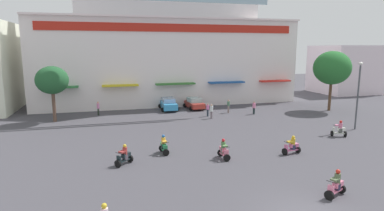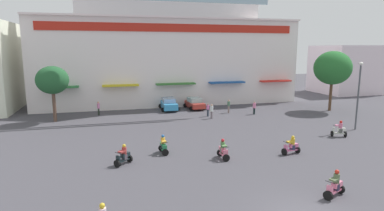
{
  "view_description": "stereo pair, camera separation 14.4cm",
  "coord_description": "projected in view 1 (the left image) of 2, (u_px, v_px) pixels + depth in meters",
  "views": [
    {
      "loc": [
        -9.15,
        -12.53,
        8.01
      ],
      "look_at": [
        -0.5,
        19.16,
        2.15
      ],
      "focal_mm": 30.09,
      "sensor_mm": 36.0,
      "label": 1
    },
    {
      "loc": [
        -9.01,
        -12.57,
        8.01
      ],
      "look_at": [
        -0.5,
        19.16,
        2.15
      ],
      "focal_mm": 30.09,
      "sensor_mm": 36.0,
      "label": 2
    }
  ],
  "objects": [
    {
      "name": "pedestrian_2",
      "position": [
        212.0,
        110.0,
        36.97
      ],
      "size": [
        0.45,
        0.45,
        1.71
      ],
      "color": "slate",
      "rests_on": "ground"
    },
    {
      "name": "plaza_tree_1",
      "position": [
        332.0,
        68.0,
        41.03
      ],
      "size": [
        4.63,
        4.68,
        7.68
      ],
      "color": "brown",
      "rests_on": "ground"
    },
    {
      "name": "flank_building_right",
      "position": [
        345.0,
        69.0,
        58.28
      ],
      "size": [
        10.03,
        9.11,
        8.48
      ],
      "color": "silver",
      "rests_on": "ground"
    },
    {
      "name": "scooter_rider_5",
      "position": [
        339.0,
        130.0,
        29.44
      ],
      "size": [
        1.4,
        1.0,
        1.53
      ],
      "color": "black",
      "rests_on": "ground"
    },
    {
      "name": "scooter_rider_8",
      "position": [
        292.0,
        146.0,
        24.61
      ],
      "size": [
        1.48,
        0.72,
        1.45
      ],
      "color": "black",
      "rests_on": "ground"
    },
    {
      "name": "colonial_building",
      "position": [
        166.0,
        35.0,
        47.85
      ],
      "size": [
        37.01,
        15.67,
        22.37
      ],
      "color": "white",
      "rests_on": "ground"
    },
    {
      "name": "parked_car_0",
      "position": [
        168.0,
        104.0,
        42.22
      ],
      "size": [
        2.47,
        4.51,
        1.56
      ],
      "color": "#338FC7",
      "rests_on": "ground"
    },
    {
      "name": "streetlamp_near",
      "position": [
        358.0,
        91.0,
        31.54
      ],
      "size": [
        0.4,
        0.4,
        6.68
      ],
      "color": "#474C51",
      "rests_on": "ground"
    },
    {
      "name": "pedestrian_4",
      "position": [
        228.0,
        105.0,
        40.19
      ],
      "size": [
        0.42,
        0.42,
        1.68
      ],
      "color": "#7F6962",
      "rests_on": "ground"
    },
    {
      "name": "pedestrian_0",
      "position": [
        208.0,
        109.0,
        38.21
      ],
      "size": [
        0.41,
        0.41,
        1.56
      ],
      "color": "#242F3C",
      "rests_on": "ground"
    },
    {
      "name": "pedestrian_1",
      "position": [
        254.0,
        107.0,
        39.4
      ],
      "size": [
        0.54,
        0.54,
        1.6
      ],
      "color": "black",
      "rests_on": "ground"
    },
    {
      "name": "scooter_rider_4",
      "position": [
        336.0,
        186.0,
        17.53
      ],
      "size": [
        1.54,
        1.07,
        1.53
      ],
      "color": "black",
      "rests_on": "ground"
    },
    {
      "name": "pedestrian_3",
      "position": [
        98.0,
        107.0,
        38.75
      ],
      "size": [
        0.36,
        0.36,
        1.69
      ],
      "color": "black",
      "rests_on": "ground"
    },
    {
      "name": "scooter_rider_7",
      "position": [
        124.0,
        156.0,
        22.34
      ],
      "size": [
        1.35,
        1.31,
        1.45
      ],
      "color": "black",
      "rests_on": "ground"
    },
    {
      "name": "scooter_rider_1",
      "position": [
        164.0,
        146.0,
        24.71
      ],
      "size": [
        0.61,
        1.33,
        1.48
      ],
      "color": "black",
      "rests_on": "ground"
    },
    {
      "name": "scooter_rider_9",
      "position": [
        224.0,
        151.0,
        23.57
      ],
      "size": [
        0.54,
        1.36,
        1.49
      ],
      "color": "black",
      "rests_on": "ground"
    },
    {
      "name": "parked_car_1",
      "position": [
        194.0,
        103.0,
        43.05
      ],
      "size": [
        2.51,
        4.17,
        1.5
      ],
      "color": "#AF342A",
      "rests_on": "ground"
    },
    {
      "name": "ground_plane",
      "position": [
        216.0,
        141.0,
        28.03
      ],
      "size": [
        128.0,
        128.0,
        0.0
      ],
      "primitive_type": "plane",
      "color": "#46444B"
    },
    {
      "name": "plaza_tree_0",
      "position": [
        52.0,
        80.0,
        34.78
      ],
      "size": [
        3.46,
        3.18,
        6.13
      ],
      "color": "brown",
      "rests_on": "ground"
    }
  ]
}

